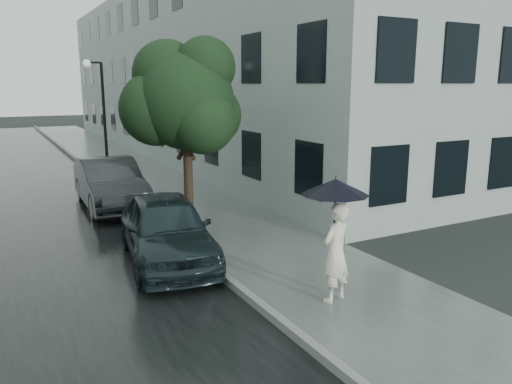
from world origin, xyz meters
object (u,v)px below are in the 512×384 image
street_tree (185,100)px  lamp_post (100,111)px  car_near (166,229)px  car_far (110,183)px  pedestrian (335,252)px

street_tree → lamp_post: bearing=93.0°
lamp_post → car_near: 11.31m
lamp_post → car_near: lamp_post is taller
lamp_post → car_near: size_ratio=1.11×
car_far → pedestrian: bearing=-75.9°
car_near → car_far: car_far is taller
lamp_post → street_tree: bearing=-75.6°
pedestrian → car_near: bearing=-79.7°
pedestrian → lamp_post: bearing=-105.7°
pedestrian → car_far: bearing=-97.4°
car_near → car_far: size_ratio=0.93×
street_tree → car_near: (-1.38, -2.37, -2.68)m
car_near → car_far: 5.57m
street_tree → car_far: 4.38m
pedestrian → lamp_post: 14.66m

